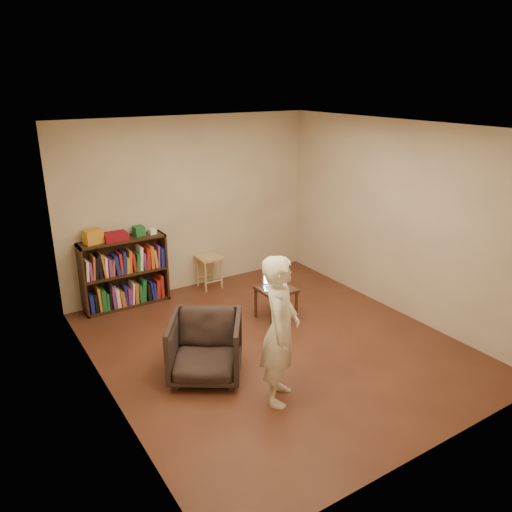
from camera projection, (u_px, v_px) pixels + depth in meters
floor at (274, 345)px, 6.12m from camera, size 4.50×4.50×0.00m
ceiling at (277, 127)px, 5.25m from camera, size 4.50×4.50×0.00m
wall_back at (191, 205)px, 7.48m from camera, size 4.00×0.00×4.00m
wall_left at (100, 280)px, 4.68m from camera, size 0.00×4.50×4.50m
wall_right at (398, 219)px, 6.69m from camera, size 0.00×4.50×4.50m
bookshelf at (125, 276)px, 7.06m from camera, size 1.20×0.30×1.00m
box_yellow at (93, 237)px, 6.65m from camera, size 0.26×0.21×0.19m
red_cloth at (115, 236)px, 6.80m from camera, size 0.32×0.23×0.10m
box_green at (139, 231)px, 6.98m from camera, size 0.15×0.15×0.14m
box_white at (152, 231)px, 7.07m from camera, size 0.10×0.10×0.07m
stool at (209, 262)px, 7.68m from camera, size 0.35×0.35×0.51m
armchair at (205, 347)px, 5.37m from camera, size 1.05×1.06×0.70m
side_table at (276, 293)px, 6.65m from camera, size 0.45×0.45×0.46m
laptop at (275, 283)px, 6.61m from camera, size 0.38×0.35×0.23m
person at (280, 330)px, 4.85m from camera, size 0.65×0.67×1.54m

